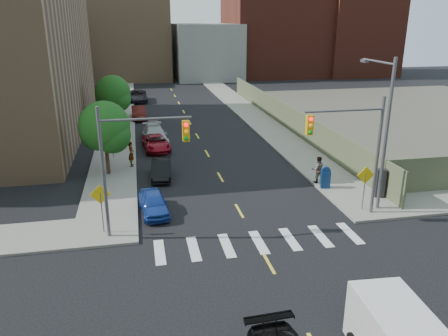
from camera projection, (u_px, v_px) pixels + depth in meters
name	position (u px, v px, depth m)	size (l,w,h in m)	color
ground	(282.00, 287.00, 18.82)	(160.00, 160.00, 0.00)	black
sidewalk_nw	(120.00, 108.00, 55.83)	(3.50, 73.00, 0.15)	gray
sidewalk_ne	(238.00, 104.00, 58.72)	(3.50, 73.00, 0.15)	gray
fence_north	(284.00, 115.00, 46.16)	(0.12, 44.00, 2.50)	#545C41
gravel_lot	(426.00, 115.00, 51.85)	(36.00, 42.00, 0.06)	#595447
bg_bldg_west	(40.00, 48.00, 77.66)	(14.00, 18.00, 12.00)	#592319
bg_bldg_midwest	(131.00, 38.00, 82.01)	(14.00, 16.00, 15.00)	#8C6B4C
bg_bldg_center	(206.00, 51.00, 83.59)	(12.00, 16.00, 10.00)	gray
bg_bldg_east	(273.00, 34.00, 87.08)	(18.00, 18.00, 16.00)	#592319
bg_bldg_fareast	(353.00, 29.00, 87.88)	(14.00, 16.00, 18.00)	#592319
smokestack	(373.00, 2.00, 87.00)	(1.80, 1.80, 28.00)	#8C6B4C
signal_nw	(133.00, 154.00, 21.80)	(4.59, 0.30, 7.00)	#59595E
signal_ne	(354.00, 142.00, 24.03)	(4.59, 0.30, 7.00)	#59595E
streetlight_ne	(384.00, 124.00, 25.05)	(0.25, 3.70, 9.00)	#59595E
warn_sign_nw	(101.00, 200.00, 22.74)	(1.06, 0.06, 2.83)	#59595E
warn_sign_ne	(365.00, 180.00, 25.54)	(1.06, 0.06, 2.83)	#59595E
warn_sign_midwest	(112.00, 136.00, 35.26)	(1.06, 0.06, 2.83)	#59595E
tree_west_near	(105.00, 129.00, 31.07)	(3.66, 3.64, 5.52)	#332114
tree_west_far	(113.00, 95.00, 44.98)	(3.66, 3.64, 5.52)	#332114
parked_car_blue	(154.00, 203.00, 25.73)	(1.51, 3.76, 1.28)	#1C3C9A
parked_car_black	(161.00, 169.00, 31.51)	(1.38, 3.96, 1.30)	black
parked_car_red	(156.00, 143.00, 38.20)	(2.13, 4.61, 1.28)	maroon
parked_car_silver	(155.00, 135.00, 40.13)	(2.12, 5.23, 1.52)	#A6A8AE
parked_car_white	(153.00, 127.00, 43.70)	(1.51, 3.75, 1.28)	#B7B7B7
parked_car_maroon	(139.00, 113.00, 49.90)	(1.54, 4.42, 1.46)	#46120E
parked_car_grey	(137.00, 96.00, 60.40)	(2.60, 5.64, 1.57)	#222227
mailbox	(325.00, 177.00, 29.21)	(0.70, 0.60, 1.50)	navy
payphone	(380.00, 183.00, 27.65)	(0.55, 0.45, 1.85)	black
pedestrian_west	(131.00, 154.00, 33.48)	(0.70, 0.46, 1.92)	gray
pedestrian_east	(318.00, 169.00, 30.12)	(0.91, 0.71, 1.86)	gray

